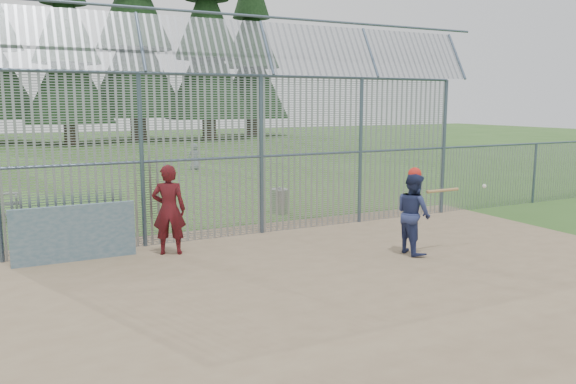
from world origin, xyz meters
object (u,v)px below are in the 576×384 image
dugout_wall (74,233)px  trash_can (279,201)px  onlooker (169,210)px  batter (413,213)px

dugout_wall → trash_can: 6.79m
onlooker → trash_can: onlooker is taller
dugout_wall → batter: bearing=-21.9°
dugout_wall → trash_can: size_ratio=3.05×
onlooker → trash_can: size_ratio=2.44×
dugout_wall → batter: size_ratio=1.39×
batter → onlooker: 5.40m
batter → trash_can: (-0.61, 5.54, -0.54)m
dugout_wall → batter: batter is taller
batter → onlooker: size_ratio=0.90×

